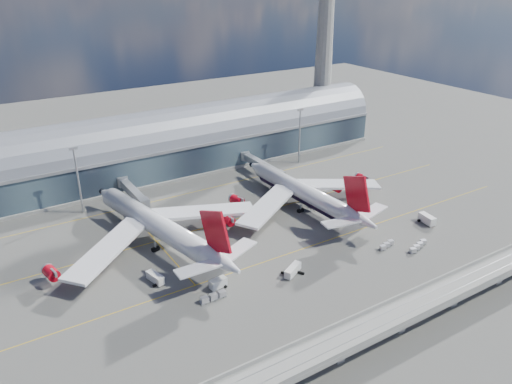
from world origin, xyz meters
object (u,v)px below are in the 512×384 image
service_truck_4 (354,187)px  floodlight_mast_right (300,134)px  service_truck_5 (177,233)px  cargo_train_1 (418,246)px  floodlight_mast_left (78,179)px  cargo_train_0 (213,297)px  airliner_left (160,227)px  service_truck_0 (155,278)px  airliner_right (304,193)px  service_truck_3 (427,219)px  service_truck_2 (293,270)px  control_tower (325,37)px  cargo_train_2 (387,245)px  service_truck_1 (218,283)px

service_truck_4 → floodlight_mast_right: bearing=96.0°
service_truck_5 → cargo_train_1: (63.34, -48.95, -0.45)m
floodlight_mast_left → cargo_train_0: floodlight_mast_left is taller
airliner_left → cargo_train_1: bearing=-45.2°
service_truck_0 → service_truck_4: size_ratio=1.49×
airliner_right → service_truck_3: size_ratio=10.45×
service_truck_2 → cargo_train_0: size_ratio=0.96×
service_truck_0 → service_truck_2: size_ratio=0.91×
cargo_train_1 → service_truck_3: bearing=-41.8°
floodlight_mast_right → service_truck_2: (-57.87, -75.21, -12.24)m
airliner_right → service_truck_0: size_ratio=10.56×
airliner_left → service_truck_5: (6.61, 2.46, -5.54)m
airliner_left → service_truck_3: 93.66m
control_tower → cargo_train_2: 131.48m
control_tower → floodlight_mast_left: size_ratio=4.01×
floodlight_mast_right → service_truck_5: 86.49m
airliner_right → service_truck_0: airliner_right is taller
floodlight_mast_left → cargo_train_1: floodlight_mast_left is taller
service_truck_0 → service_truck_3: service_truck_3 is taller
cargo_train_0 → cargo_train_1: (69.30, -10.89, -0.09)m
floodlight_mast_left → service_truck_1: 73.41m
floodlight_mast_right → cargo_train_1: bearing=-99.7°
service_truck_1 → service_truck_3: service_truck_3 is taller
cargo_train_2 → service_truck_2: bearing=96.9°
service_truck_3 → cargo_train_0: bearing=-172.6°
airliner_right → cargo_train_1: (13.11, -44.31, -5.12)m
control_tower → airliner_left: control_tower is taller
service_truck_4 → service_truck_2: bearing=-141.7°
floodlight_mast_left → service_truck_5: bearing=-58.1°
control_tower → floodlight_mast_right: size_ratio=4.01×
service_truck_0 → service_truck_2: service_truck_0 is taller
control_tower → cargo_train_2: bearing=-118.3°
service_truck_2 → service_truck_4: 68.96m
airliner_right → service_truck_4: size_ratio=15.74×
airliner_left → airliner_right: bearing=-13.8°
service_truck_1 → service_truck_0: bearing=43.1°
service_truck_1 → service_truck_3: 81.98m
service_truck_4 → cargo_train_1: size_ratio=0.48×
cargo_train_0 → control_tower: bearing=-49.2°
airliner_left → service_truck_0: airliner_left is taller
service_truck_0 → service_truck_5: 27.01m
service_truck_1 → floodlight_mast_left: bearing=10.2°
airliner_right → service_truck_5: bearing=172.2°
service_truck_2 → cargo_train_1: (43.42, -9.47, -0.57)m
floodlight_mast_left → floodlight_mast_right: size_ratio=1.00×
floodlight_mast_right → cargo_train_2: bearing=-106.0°
service_truck_3 → cargo_train_2: (-24.49, -4.54, -0.84)m
control_tower → cargo_train_0: (-118.75, -101.79, -50.72)m
floodlight_mast_left → service_truck_1: floodlight_mast_left is taller
airliner_left → service_truck_1: size_ratio=14.82×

